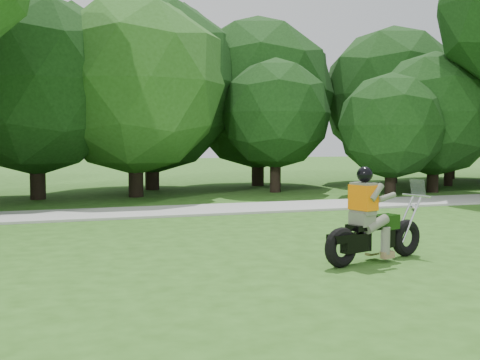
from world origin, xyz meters
TOP-DOWN VIEW (x-y plane):
  - ground at (0.00, 0.00)m, footprint 100.00×100.00m
  - walkway at (0.00, 8.00)m, footprint 60.00×2.20m
  - tree_line at (2.03, 14.44)m, footprint 40.78×11.96m
  - chopper_motorcycle at (-1.39, 0.52)m, footprint 2.13×0.98m

SIDE VIEW (x-z plane):
  - ground at x=0.00m, z-range 0.00..0.00m
  - walkway at x=0.00m, z-range 0.00..0.06m
  - chopper_motorcycle at x=-1.39m, z-range -0.20..1.34m
  - tree_line at x=2.03m, z-range -0.13..7.32m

